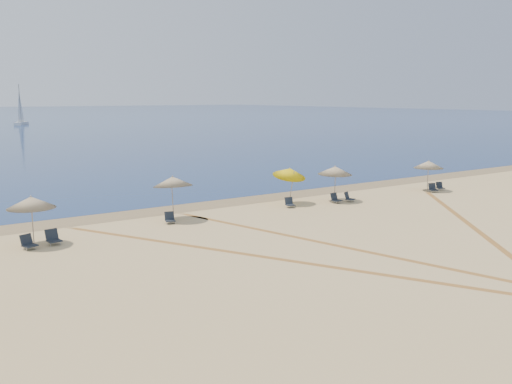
% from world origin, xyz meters
% --- Properties ---
extents(wet_sand, '(500.00, 500.00, 0.00)m').
position_xyz_m(wet_sand, '(0.00, 24.00, 0.00)').
color(wet_sand, olive).
rests_on(wet_sand, ground).
extents(umbrella_1, '(2.26, 2.26, 2.43)m').
position_xyz_m(umbrella_1, '(-13.09, 19.73, 2.09)').
color(umbrella_1, gray).
rests_on(umbrella_1, ground).
extents(umbrella_2, '(2.33, 2.36, 2.62)m').
position_xyz_m(umbrella_2, '(-5.05, 21.09, 2.25)').
color(umbrella_2, gray).
rests_on(umbrella_2, ground).
extents(umbrella_3, '(2.21, 2.28, 2.65)m').
position_xyz_m(umbrella_3, '(3.45, 21.15, 2.13)').
color(umbrella_3, gray).
rests_on(umbrella_3, ground).
extents(umbrella_4, '(2.33, 2.35, 2.45)m').
position_xyz_m(umbrella_4, '(6.66, 20.28, 2.11)').
color(umbrella_4, gray).
rests_on(umbrella_4, ground).
extents(umbrella_5, '(2.22, 2.22, 2.34)m').
position_xyz_m(umbrella_5, '(15.44, 19.56, 2.00)').
color(umbrella_5, gray).
rests_on(umbrella_5, ground).
extents(chair_2, '(0.77, 0.83, 0.69)m').
position_xyz_m(chair_2, '(-13.47, 19.10, 0.30)').
color(chair_2, black).
rests_on(chair_2, ground).
extents(chair_3, '(0.70, 0.79, 0.73)m').
position_xyz_m(chair_3, '(-12.28, 19.33, 0.32)').
color(chair_3, black).
rests_on(chair_3, ground).
extents(chair_4, '(0.67, 0.74, 0.64)m').
position_xyz_m(chair_4, '(-5.64, 20.33, 0.28)').
color(chair_4, black).
rests_on(chair_4, ground).
extents(chair_5, '(0.68, 0.74, 0.64)m').
position_xyz_m(chair_5, '(2.76, 20.22, 0.28)').
color(chair_5, black).
rests_on(chair_5, ground).
extents(chair_6, '(0.60, 0.69, 0.67)m').
position_xyz_m(chair_6, '(6.25, 19.71, 0.29)').
color(chair_6, black).
rests_on(chair_6, ground).
extents(chair_7, '(0.76, 0.81, 0.66)m').
position_xyz_m(chair_7, '(7.30, 19.55, 0.29)').
color(chair_7, black).
rests_on(chair_7, ground).
extents(chair_8, '(0.76, 0.81, 0.67)m').
position_xyz_m(chair_8, '(15.20, 18.85, 0.29)').
color(chair_8, black).
rests_on(chair_8, ground).
extents(chair_9, '(0.69, 0.74, 0.61)m').
position_xyz_m(chair_9, '(16.47, 19.20, 0.27)').
color(chair_9, black).
rests_on(chair_9, ground).
extents(sailboat_1, '(4.69, 6.92, 10.24)m').
position_xyz_m(sailboat_1, '(10.35, 143.33, 3.10)').
color(sailboat_1, white).
rests_on(sailboat_1, ocean).
extents(tire_tracks, '(49.79, 41.44, 0.00)m').
position_xyz_m(tire_tracks, '(0.62, 9.27, 0.00)').
color(tire_tracks, tan).
rests_on(tire_tracks, ground).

